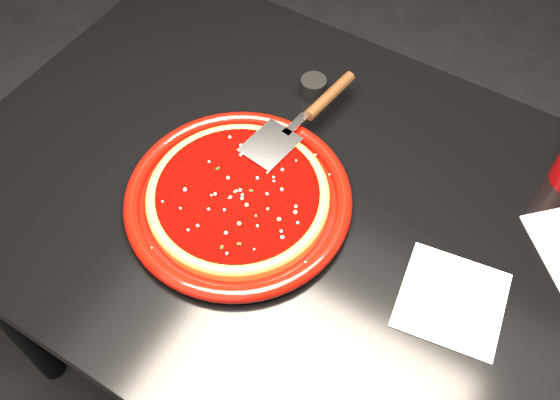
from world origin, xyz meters
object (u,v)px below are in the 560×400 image
Objects in this scene: table at (304,306)px; plate at (238,199)px; pizza_server at (303,118)px; ramekin at (313,87)px.

table is 3.28× the size of plate.
pizza_server reaches higher than plate.
table is 3.99× the size of pizza_server.
plate is at bearing -85.58° from ramekin.
plate is at bearing -86.99° from pizza_server.
pizza_server reaches higher than ramekin.
ramekin is at bearing 119.83° from table.
ramekin is at bearing 94.42° from plate.
table is 0.45m from pizza_server.
plate is at bearing -150.70° from table.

